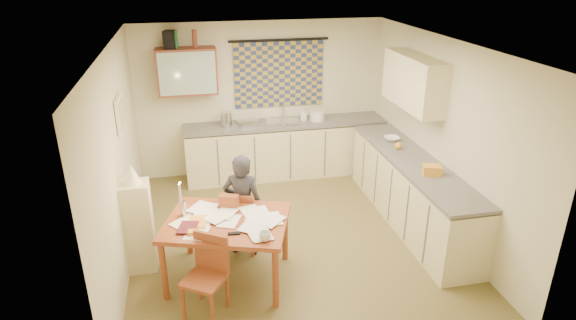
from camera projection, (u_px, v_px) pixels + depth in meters
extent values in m
cube|color=brown|center=(290.00, 237.00, 6.35)|extent=(4.00, 4.50, 0.02)
cube|color=white|center=(290.00, 43.00, 5.37)|extent=(4.00, 4.50, 0.02)
cube|color=beige|center=(261.00, 99.00, 7.90)|extent=(4.00, 0.02, 2.50)
cube|color=beige|center=(351.00, 249.00, 3.83)|extent=(4.00, 0.02, 2.50)
cube|color=beige|center=(118.00, 162.00, 5.48)|extent=(0.02, 4.50, 2.50)
cube|color=beige|center=(441.00, 136.00, 6.25)|extent=(0.02, 4.50, 2.50)
cube|color=navy|center=(279.00, 74.00, 7.77)|extent=(1.45, 0.03, 1.05)
cylinder|color=black|center=(279.00, 40.00, 7.53)|extent=(1.60, 0.04, 0.04)
cube|color=maroon|center=(187.00, 71.00, 7.30)|extent=(0.90, 0.34, 0.70)
cube|color=#99B2A5|center=(187.00, 74.00, 7.15)|extent=(0.84, 0.02, 0.64)
cube|color=beige|center=(414.00, 82.00, 6.48)|extent=(0.34, 1.30, 0.70)
cube|color=white|center=(120.00, 113.00, 5.67)|extent=(0.04, 0.50, 0.40)
cube|color=beige|center=(122.00, 113.00, 5.67)|extent=(0.01, 0.42, 0.32)
cube|color=beige|center=(287.00, 150.00, 8.01)|extent=(3.30, 0.60, 0.86)
cube|color=#575553|center=(287.00, 123.00, 7.83)|extent=(3.30, 0.62, 0.04)
cube|color=beige|center=(411.00, 193.00, 6.56)|extent=(0.60, 2.95, 0.86)
cube|color=#575553|center=(414.00, 161.00, 6.37)|extent=(0.62, 2.95, 0.04)
cube|color=white|center=(453.00, 235.00, 5.55)|extent=(0.58, 0.58, 0.87)
cube|color=black|center=(459.00, 201.00, 5.37)|extent=(0.55, 0.55, 0.03)
cube|color=silver|center=(283.00, 125.00, 7.82)|extent=(0.59, 0.50, 0.10)
cylinder|color=silver|center=(283.00, 111.00, 7.93)|extent=(0.03, 0.03, 0.28)
cube|color=silver|center=(249.00, 123.00, 7.69)|extent=(0.40, 0.36, 0.06)
cylinder|color=silver|center=(226.00, 119.00, 7.59)|extent=(0.21, 0.21, 0.24)
cylinder|color=white|center=(317.00, 116.00, 7.89)|extent=(0.29, 0.29, 0.16)
imported|color=white|center=(303.00, 114.00, 7.88)|extent=(0.10, 0.10, 0.20)
imported|color=white|center=(392.00, 139.00, 7.03)|extent=(0.23, 0.23, 0.05)
cube|color=gold|center=(432.00, 170.00, 5.92)|extent=(0.26, 0.22, 0.12)
sphere|color=gold|center=(398.00, 146.00, 6.71)|extent=(0.10, 0.10, 0.10)
cube|color=black|center=(170.00, 39.00, 7.07)|extent=(0.20, 0.23, 0.26)
cylinder|color=#195926|center=(175.00, 39.00, 7.09)|extent=(0.08, 0.08, 0.26)
cylinder|color=maroon|center=(195.00, 39.00, 7.14)|extent=(0.08, 0.08, 0.26)
cube|color=brown|center=(227.00, 222.00, 5.25)|extent=(1.55, 1.35, 0.05)
cube|color=brown|center=(241.00, 221.00, 5.92)|extent=(0.46, 0.46, 0.04)
cube|color=brown|center=(238.00, 212.00, 5.67)|extent=(0.37, 0.13, 0.41)
cube|color=brown|center=(204.00, 280.00, 4.83)|extent=(0.53, 0.53, 0.04)
cube|color=brown|center=(211.00, 251.00, 4.89)|extent=(0.34, 0.24, 0.42)
imported|color=black|center=(243.00, 205.00, 5.76)|extent=(0.69, 0.64, 1.31)
cube|color=beige|center=(139.00, 227.00, 5.50)|extent=(0.32, 0.30, 1.10)
cone|color=white|center=(132.00, 174.00, 5.24)|extent=(0.20, 0.20, 0.22)
cube|color=brown|center=(229.00, 202.00, 5.47)|extent=(0.24, 0.17, 0.16)
imported|color=white|center=(265.00, 236.00, 4.85)|extent=(0.20, 0.20, 0.10)
imported|color=maroon|center=(179.00, 228.00, 5.08)|extent=(0.32, 0.36, 0.02)
imported|color=gold|center=(189.00, 222.00, 5.19)|extent=(0.28, 0.33, 0.02)
cube|color=gold|center=(194.00, 232.00, 4.97)|extent=(0.13, 0.10, 0.04)
cube|color=black|center=(234.00, 234.00, 4.98)|extent=(0.13, 0.06, 0.02)
cylinder|color=silver|center=(183.00, 208.00, 5.30)|extent=(0.07, 0.07, 0.18)
cylinder|color=white|center=(180.00, 193.00, 5.20)|extent=(0.02, 0.02, 0.22)
sphere|color=#FFCC66|center=(180.00, 183.00, 5.16)|extent=(0.02, 0.02, 0.02)
cube|color=white|center=(197.00, 233.00, 5.00)|extent=(0.30, 0.35, 0.00)
cube|color=white|center=(251.00, 211.00, 5.42)|extent=(0.27, 0.34, 0.00)
cube|color=white|center=(200.00, 207.00, 5.50)|extent=(0.35, 0.36, 0.00)
cube|color=white|center=(203.00, 221.00, 5.21)|extent=(0.34, 0.36, 0.00)
cube|color=white|center=(229.00, 221.00, 5.22)|extent=(0.31, 0.35, 0.00)
cube|color=white|center=(272.00, 219.00, 5.26)|extent=(0.21, 0.30, 0.00)
cube|color=white|center=(185.00, 222.00, 5.19)|extent=(0.36, 0.35, 0.00)
cube|color=white|center=(207.00, 209.00, 5.45)|extent=(0.29, 0.35, 0.00)
cube|color=white|center=(261.00, 234.00, 4.96)|extent=(0.24, 0.32, 0.00)
cube|color=white|center=(259.00, 212.00, 5.37)|extent=(0.23, 0.31, 0.00)
cube|color=white|center=(258.00, 233.00, 4.97)|extent=(0.26, 0.33, 0.00)
cube|color=white|center=(210.00, 215.00, 5.31)|extent=(0.22, 0.30, 0.00)
cube|color=white|center=(252.00, 226.00, 5.10)|extent=(0.34, 0.36, 0.00)
cube|color=white|center=(271.00, 220.00, 5.20)|extent=(0.36, 0.36, 0.00)
cube|color=white|center=(256.00, 215.00, 5.31)|extent=(0.28, 0.34, 0.00)
cube|color=white|center=(226.00, 212.00, 5.36)|extent=(0.34, 0.36, 0.00)
cube|color=white|center=(218.00, 216.00, 5.27)|extent=(0.36, 0.35, 0.00)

